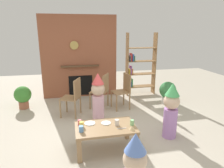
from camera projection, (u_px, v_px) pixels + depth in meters
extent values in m
plane|color=#BCB29E|center=(109.00, 136.00, 3.90)|extent=(12.00, 12.00, 0.00)
cube|color=#935138|center=(79.00, 57.00, 5.97)|extent=(2.20, 0.18, 2.40)
cube|color=black|center=(81.00, 85.00, 6.10)|extent=(0.70, 0.02, 0.60)
cube|color=brown|center=(80.00, 66.00, 5.91)|extent=(1.10, 0.10, 0.04)
cylinder|color=tan|center=(74.00, 45.00, 5.74)|extent=(0.24, 0.04, 0.24)
cube|color=olive|center=(127.00, 65.00, 6.12)|extent=(0.02, 0.28, 1.90)
cube|color=olive|center=(154.00, 64.00, 6.29)|extent=(0.02, 0.28, 1.90)
cube|color=olive|center=(140.00, 86.00, 6.39)|extent=(0.86, 0.28, 0.02)
cube|color=olive|center=(140.00, 74.00, 6.28)|extent=(0.86, 0.28, 0.02)
cube|color=olive|center=(141.00, 61.00, 6.18)|extent=(0.86, 0.28, 0.02)
cube|color=olive|center=(141.00, 48.00, 6.08)|extent=(0.86, 0.28, 0.02)
cube|color=#B23333|center=(129.00, 83.00, 6.28)|extent=(0.04, 0.20, 0.25)
cube|color=#3359A5|center=(130.00, 84.00, 6.30)|extent=(0.03, 0.20, 0.16)
cube|color=#3F8C4C|center=(132.00, 83.00, 6.30)|extent=(0.03, 0.20, 0.25)
cube|color=gold|center=(129.00, 71.00, 6.19)|extent=(0.04, 0.20, 0.16)
cube|color=#8C4C99|center=(130.00, 70.00, 6.19)|extent=(0.04, 0.20, 0.26)
cube|color=#D87F3F|center=(132.00, 71.00, 6.21)|extent=(0.03, 0.20, 0.17)
cube|color=#4C4C51|center=(129.00, 58.00, 6.08)|extent=(0.04, 0.20, 0.18)
cube|color=#B23333|center=(131.00, 57.00, 6.08)|extent=(0.04, 0.20, 0.24)
cube|color=#3359A5|center=(133.00, 58.00, 6.10)|extent=(0.04, 0.20, 0.21)
cube|color=#3F8C4C|center=(134.00, 58.00, 6.11)|extent=(0.02, 0.20, 0.16)
cube|color=#9E7A51|center=(106.00, 127.00, 3.36)|extent=(1.00, 0.62, 0.04)
cube|color=#9E7A51|center=(79.00, 151.00, 3.08)|extent=(0.07, 0.07, 0.39)
cube|color=#9E7A51|center=(136.00, 144.00, 3.26)|extent=(0.07, 0.07, 0.39)
cube|color=#9E7A51|center=(78.00, 134.00, 3.58)|extent=(0.07, 0.07, 0.39)
cube|color=#9E7A51|center=(127.00, 129.00, 3.76)|extent=(0.07, 0.07, 0.39)
cylinder|color=silver|center=(117.00, 122.00, 3.38)|extent=(0.07, 0.07, 0.10)
cylinder|color=#E5666B|center=(80.00, 122.00, 3.40)|extent=(0.06, 0.06, 0.09)
cylinder|color=#669EE0|center=(81.00, 129.00, 3.17)|extent=(0.07, 0.07, 0.10)
cylinder|color=#F2CC4C|center=(82.00, 124.00, 3.32)|extent=(0.07, 0.07, 0.09)
cylinder|color=#8CD18C|center=(132.00, 123.00, 3.39)|extent=(0.07, 0.07, 0.10)
cylinder|color=white|center=(106.00, 123.00, 3.47)|extent=(0.17, 0.17, 0.01)
cylinder|color=white|center=(90.00, 123.00, 3.46)|extent=(0.19, 0.19, 0.01)
cone|color=#EAC68C|center=(132.00, 128.00, 3.24)|extent=(0.10, 0.10, 0.07)
cube|color=silver|center=(122.00, 128.00, 3.29)|extent=(0.15, 0.03, 0.01)
sphere|color=beige|center=(135.00, 160.00, 2.15)|extent=(0.27, 0.27, 0.27)
cone|color=#668CE5|center=(136.00, 142.00, 2.10)|extent=(0.24, 0.24, 0.21)
cylinder|color=#B27FCC|center=(170.00, 123.00, 3.80)|extent=(0.26, 0.26, 0.57)
sphere|color=beige|center=(172.00, 101.00, 3.69)|extent=(0.29, 0.29, 0.29)
cone|color=#4CB766|center=(173.00, 89.00, 3.63)|extent=(0.26, 0.26, 0.24)
cylinder|color=#EAB2C6|center=(98.00, 108.00, 4.52)|extent=(0.26, 0.26, 0.58)
sphere|color=beige|center=(98.00, 89.00, 4.41)|extent=(0.30, 0.30, 0.30)
cone|color=#EA4C4C|center=(98.00, 79.00, 4.34)|extent=(0.27, 0.27, 0.24)
cube|color=#9E7A51|center=(70.00, 98.00, 4.71)|extent=(0.52, 0.52, 0.02)
cube|color=#9E7A51|center=(77.00, 89.00, 4.62)|extent=(0.18, 0.38, 0.45)
cylinder|color=#9E7A51|center=(66.00, 104.00, 4.97)|extent=(0.04, 0.04, 0.43)
cylinder|color=#9E7A51|center=(60.00, 109.00, 4.63)|extent=(0.04, 0.04, 0.43)
cylinder|color=#9E7A51|center=(80.00, 105.00, 4.91)|extent=(0.04, 0.04, 0.43)
cylinder|color=#9E7A51|center=(75.00, 110.00, 4.57)|extent=(0.04, 0.04, 0.43)
cube|color=#9E7A51|center=(99.00, 91.00, 5.20)|extent=(0.54, 0.54, 0.02)
cube|color=#9E7A51|center=(106.00, 83.00, 5.09)|extent=(0.22, 0.36, 0.45)
cylinder|color=#9E7A51|center=(95.00, 97.00, 5.48)|extent=(0.04, 0.04, 0.43)
cylinder|color=#9E7A51|center=(90.00, 101.00, 5.15)|extent=(0.04, 0.04, 0.43)
cylinder|color=#9E7A51|center=(108.00, 98.00, 5.38)|extent=(0.04, 0.04, 0.43)
cylinder|color=#9E7A51|center=(103.00, 103.00, 5.05)|extent=(0.04, 0.04, 0.43)
cube|color=#9E7A51|center=(120.00, 92.00, 5.16)|extent=(0.46, 0.46, 0.02)
cube|color=#9E7A51|center=(127.00, 82.00, 5.17)|extent=(0.10, 0.40, 0.45)
cylinder|color=#9E7A51|center=(111.00, 99.00, 5.32)|extent=(0.04, 0.04, 0.43)
cylinder|color=#9E7A51|center=(117.00, 103.00, 5.00)|extent=(0.04, 0.04, 0.43)
cylinder|color=#9E7A51|center=(124.00, 97.00, 5.45)|extent=(0.04, 0.04, 0.43)
cylinder|color=#9E7A51|center=(130.00, 102.00, 5.13)|extent=(0.04, 0.04, 0.43)
cylinder|color=beige|center=(167.00, 100.00, 5.58)|extent=(0.30, 0.30, 0.20)
sphere|color=#388146|center=(168.00, 90.00, 5.50)|extent=(0.45, 0.45, 0.45)
cylinder|color=#9E5B42|center=(24.00, 105.00, 5.25)|extent=(0.24, 0.24, 0.19)
sphere|color=#3E8A33|center=(23.00, 94.00, 5.17)|extent=(0.43, 0.43, 0.43)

